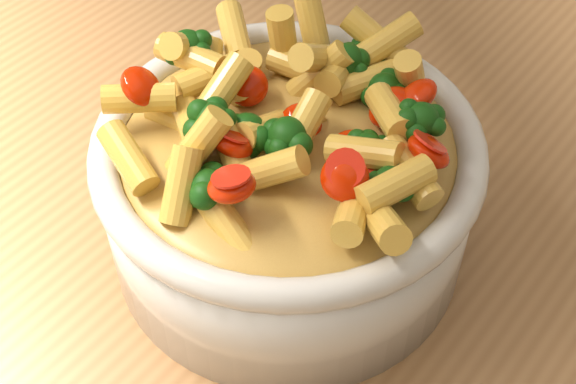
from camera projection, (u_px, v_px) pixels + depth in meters
The scene contains 3 objects.
table at pixel (351, 284), 0.69m from camera, with size 1.20×0.80×0.90m.
serving_bowl at pixel (288, 191), 0.55m from camera, with size 0.26×0.26×0.11m.
pasta_salad at pixel (288, 116), 0.50m from camera, with size 0.20×0.20×0.05m.
Camera 1 is at (0.21, -0.36, 1.36)m, focal length 50.00 mm.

